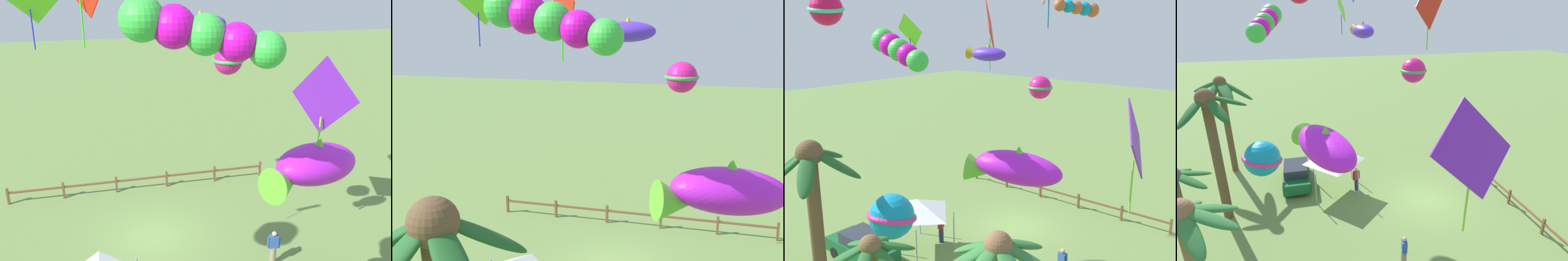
{
  "view_description": "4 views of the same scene",
  "coord_description": "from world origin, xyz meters",
  "views": [
    {
      "loc": [
        2.02,
        16.84,
        11.87
      ],
      "look_at": [
        -1.21,
        3.41,
        6.55
      ],
      "focal_mm": 39.35,
      "sensor_mm": 36.0,
      "label": 1
    },
    {
      "loc": [
        -3.82,
        18.82,
        10.68
      ],
      "look_at": [
        -0.14,
        4.85,
        7.3
      ],
      "focal_mm": 44.92,
      "sensor_mm": 36.0,
      "label": 2
    },
    {
      "loc": [
        -13.2,
        19.17,
        11.61
      ],
      "look_at": [
        -0.33,
        3.63,
        6.56
      ],
      "focal_mm": 40.11,
      "sensor_mm": 36.0,
      "label": 3
    },
    {
      "loc": [
        -15.27,
        6.95,
        11.24
      ],
      "look_at": [
        -2.08,
        3.88,
        5.83
      ],
      "focal_mm": 28.59,
      "sensor_mm": 36.0,
      "label": 4
    }
  ],
  "objects": [
    {
      "name": "festival_tent",
      "position": [
        2.42,
        5.33,
        2.47
      ],
      "size": [
        2.86,
        2.86,
        2.85
      ],
      "color": "#9E9EA3",
      "rests_on": "ground"
    },
    {
      "name": "rail_fence",
      "position": [
        -0.06,
        -4.82,
        0.6
      ],
      "size": [
        14.32,
        0.12,
        0.95
      ],
      "color": "brown",
      "rests_on": "ground"
    },
    {
      "name": "palm_tree_1",
      "position": [
        -3.13,
        12.17,
        4.01
      ],
      "size": [
        2.81,
        2.81,
        5.44
      ],
      "color": "brown",
      "rests_on": "ground"
    },
    {
      "name": "spectator_0",
      "position": [
        2.12,
        3.98,
        0.81
      ],
      "size": [
        0.36,
        0.51,
        1.59
      ],
      "color": "#2D3351",
      "rests_on": "ground"
    },
    {
      "name": "kite_ball_1",
      "position": [
        -2.7,
        2.23,
        8.69
      ],
      "size": [
        1.57,
        1.57,
        1.05
      ],
      "color": "#E11984"
    },
    {
      "name": "palm_tree_2",
      "position": [
        6.75,
        12.2,
        5.32
      ],
      "size": [
        4.21,
        4.18,
        7.01
      ],
      "color": "brown",
      "rests_on": "ground"
    },
    {
      "name": "kite_diamond_8",
      "position": [
        -7.04,
        1.64,
        6.78
      ],
      "size": [
        1.05,
        3.53,
        5.04
      ],
      "color": "purple"
    },
    {
      "name": "palm_tree_0",
      "position": [
        0.98,
        11.6,
        5.39
      ],
      "size": [
        3.41,
        3.54,
        7.54
      ],
      "color": "brown",
      "rests_on": "ground"
    },
    {
      "name": "palm_tree_3",
      "position": [
        -6.77,
        10.66,
        4.58
      ],
      "size": [
        3.22,
        3.34,
        6.15
      ],
      "color": "brown",
      "rests_on": "ground"
    },
    {
      "name": "ground_plane",
      "position": [
        0.0,
        0.0,
        0.0
      ],
      "size": [
        120.0,
        120.0,
        0.0
      ],
      "primitive_type": "plane",
      "color": "olive"
    },
    {
      "name": "kite_diamond_4",
      "position": [
        3.55,
        4.4,
        11.16
      ],
      "size": [
        1.64,
        0.42,
        2.26
      ],
      "color": "#54C21D"
    },
    {
      "name": "spectator_1",
      "position": [
        -4.68,
        2.99,
        0.81
      ],
      "size": [
        0.54,
        0.3,
        1.59
      ],
      "color": "gray",
      "rests_on": "ground"
    },
    {
      "name": "kite_fish_0",
      "position": [
        -4.16,
        6.31,
        6.23
      ],
      "size": [
        4.03,
        2.96,
        1.69
      ],
      "color": "#BA1BDA"
    },
    {
      "name": "kite_fish_2",
      "position": [
        -1.07,
        4.12,
        10.24
      ],
      "size": [
        1.96,
        1.07,
        0.77
      ],
      "color": "#542CDB"
    },
    {
      "name": "kite_diamond_3",
      "position": [
        2.32,
        -0.42,
        11.34
      ],
      "size": [
        1.73,
        2.28,
        3.9
      ],
      "color": "red"
    },
    {
      "name": "kite_ball_9",
      "position": [
        -0.39,
        9.17,
        4.15
      ],
      "size": [
        2.19,
        2.19,
        1.8
      ],
      "color": "#0D87B6"
    },
    {
      "name": "parked_car_0",
      "position": [
        3.84,
        7.78,
        0.75
      ],
      "size": [
        3.91,
        1.76,
        1.51
      ],
      "color": "#145B2D",
      "rests_on": "ground"
    },
    {
      "name": "kite_tube_7",
      "position": [
        -0.08,
        8.26,
        10.61
      ],
      "size": [
        3.39,
        1.38,
        1.51
      ],
      "color": "green"
    }
  ]
}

